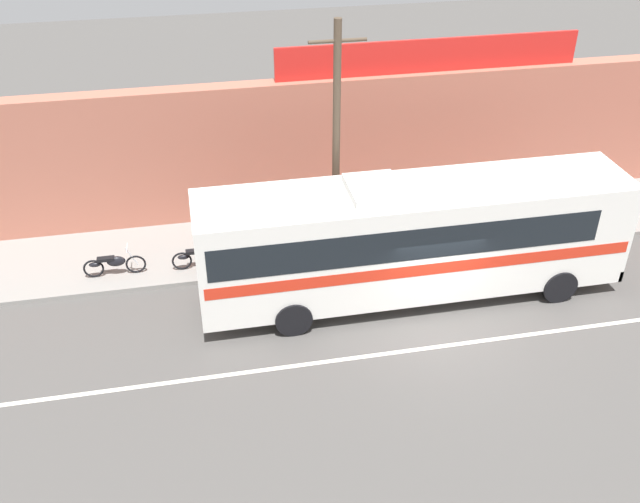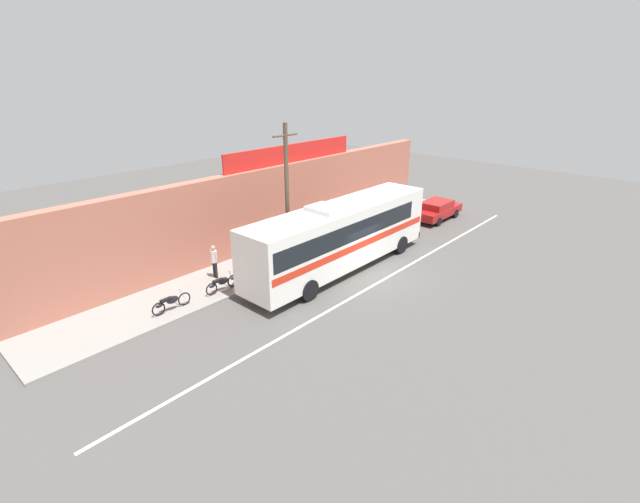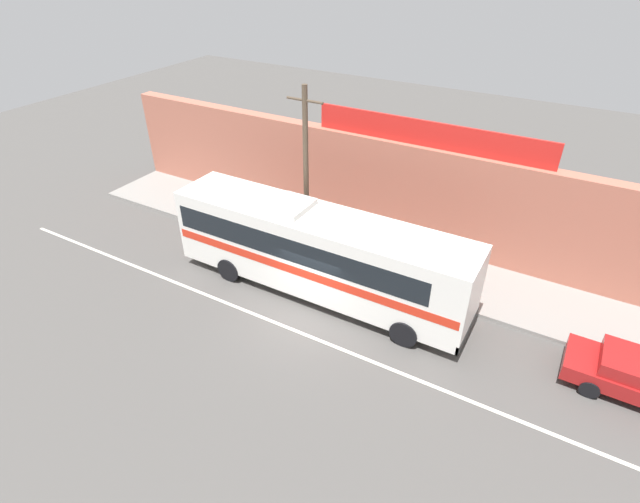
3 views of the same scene
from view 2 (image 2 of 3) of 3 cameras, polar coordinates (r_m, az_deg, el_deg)
The scene contains 12 objects.
ground_plane at distance 23.29m, azimuth 6.41°, elevation -3.17°, with size 70.00×70.00×0.00m, color #4F4C49.
sidewalk_slab at distance 26.34m, azimuth -2.76°, elevation 0.19°, with size 30.00×3.60×0.14m, color gray.
storefront_facade at distance 27.06m, azimuth -6.11°, elevation 5.91°, with size 30.00×0.70×4.80m, color #B26651.
storefront_billboard at distance 27.58m, azimuth -3.60°, elevation 12.59°, with size 10.34×0.12×1.10m, color red.
road_center_stripe at distance 22.88m, azimuth 8.03°, elevation -3.72°, with size 30.00×0.14×0.01m, color silver.
intercity_bus at distance 23.13m, azimuth 2.59°, elevation 2.32°, with size 12.32×2.60×3.78m.
parked_car at distance 33.04m, azimuth 14.88°, elevation 5.27°, with size 4.44×1.89×1.37m.
utility_pole at distance 22.70m, azimuth -4.28°, elevation 7.13°, with size 1.60×0.22×7.55m.
motorcycle_red at distance 22.30m, azimuth -9.95°, elevation -2.96°, with size 1.97×0.56×0.94m.
motorcycle_orange at distance 21.66m, azimuth -12.59°, elevation -3.96°, with size 1.87×0.56×0.94m.
motorcycle_green at distance 20.53m, azimuth -18.75°, elevation -6.19°, with size 1.88×0.56×0.94m.
pedestrian_far_right at distance 22.88m, azimuth -13.53°, elevation -0.96°, with size 0.30×0.48×1.75m.
Camera 2 is at (-17.28, -12.09, 9.88)m, focal length 24.74 mm.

